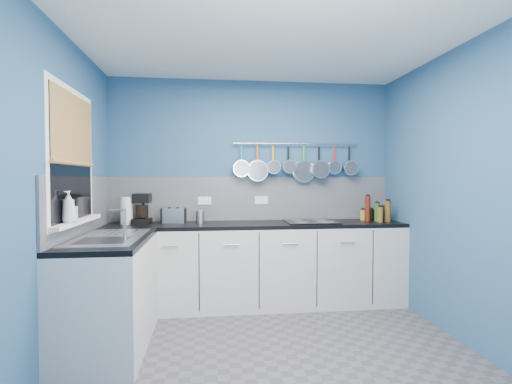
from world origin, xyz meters
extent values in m
cube|color=#47474C|center=(0.00, 0.00, -0.01)|extent=(3.20, 3.00, 0.02)
cube|color=white|center=(0.00, 0.00, 2.51)|extent=(3.20, 3.00, 0.02)
cube|color=#295177|center=(0.00, 1.51, 1.25)|extent=(3.20, 0.02, 2.50)
cube|color=#295177|center=(0.00, -1.51, 1.25)|extent=(3.20, 0.02, 2.50)
cube|color=#295177|center=(-1.61, 0.00, 1.25)|extent=(0.02, 3.00, 2.50)
cube|color=#295177|center=(1.61, 0.00, 1.25)|extent=(0.02, 3.00, 2.50)
cube|color=gray|center=(0.00, 1.49, 1.15)|extent=(3.20, 0.02, 0.50)
cube|color=gray|center=(-1.59, 0.60, 1.15)|extent=(0.02, 1.80, 0.50)
cube|color=beige|center=(0.00, 1.20, 0.43)|extent=(3.20, 0.60, 0.86)
cube|color=black|center=(0.00, 1.20, 0.88)|extent=(3.20, 0.60, 0.04)
cube|color=beige|center=(-1.30, 0.30, 0.43)|extent=(0.60, 1.20, 0.86)
cube|color=black|center=(-1.30, 0.30, 0.88)|extent=(0.60, 1.20, 0.04)
cube|color=white|center=(-1.58, 0.30, 1.55)|extent=(0.01, 1.00, 1.10)
cube|color=black|center=(-1.57, 0.30, 1.55)|extent=(0.01, 0.90, 1.00)
cube|color=tan|center=(-1.56, 0.30, 1.77)|extent=(0.01, 0.90, 0.55)
cube|color=white|center=(-1.55, 0.30, 1.04)|extent=(0.10, 0.98, 0.03)
cube|color=silver|center=(-1.30, 0.30, 0.90)|extent=(0.50, 0.95, 0.01)
cube|color=white|center=(-0.55, 1.48, 1.13)|extent=(0.15, 0.01, 0.09)
cube|color=white|center=(0.10, 1.48, 1.13)|extent=(0.15, 0.01, 0.09)
cylinder|color=silver|center=(0.50, 1.45, 1.78)|extent=(1.45, 0.02, 0.02)
imported|color=white|center=(-1.53, 0.07, 1.17)|extent=(0.11, 0.11, 0.24)
imported|color=white|center=(-1.53, 0.14, 1.14)|extent=(0.10, 0.10, 0.17)
cylinder|color=white|center=(-1.36, 1.23, 1.04)|extent=(0.15, 0.15, 0.28)
cube|color=silver|center=(-0.88, 1.31, 0.98)|extent=(0.26, 0.17, 0.16)
cylinder|color=silver|center=(-0.59, 1.25, 0.97)|extent=(0.10, 0.10, 0.13)
cube|color=black|center=(0.61, 1.19, 0.91)|extent=(0.55, 0.49, 0.01)
cylinder|color=#3F721E|center=(1.46, 1.31, 0.98)|extent=(0.05, 0.05, 0.15)
cylinder|color=black|center=(1.37, 1.34, 0.96)|extent=(0.07, 0.07, 0.12)
cylinder|color=olive|center=(1.27, 1.33, 0.96)|extent=(0.07, 0.07, 0.12)
cylinder|color=black|center=(1.47, 1.23, 0.98)|extent=(0.06, 0.06, 0.16)
cylinder|color=#265919|center=(1.38, 1.20, 1.00)|extent=(0.06, 0.06, 0.20)
cylinder|color=#4C190C|center=(1.28, 1.23, 1.04)|extent=(0.06, 0.06, 0.28)
cylinder|color=brown|center=(1.47, 1.14, 1.02)|extent=(0.07, 0.07, 0.23)
cylinder|color=brown|center=(1.37, 1.10, 0.98)|extent=(0.06, 0.06, 0.17)
camera|label=1|loc=(-0.49, -2.91, 1.38)|focal=26.94mm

